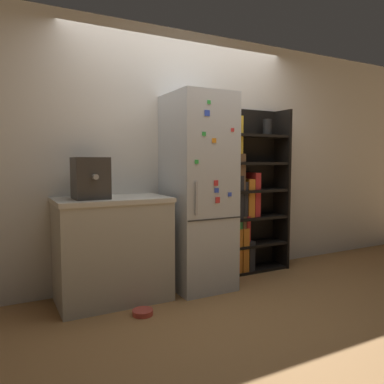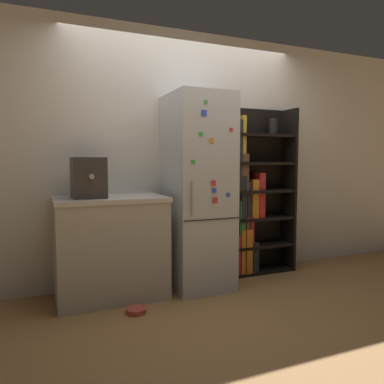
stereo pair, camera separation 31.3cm
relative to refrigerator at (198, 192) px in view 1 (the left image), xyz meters
name	(u,v)px [view 1 (the left image)]	position (x,y,z in m)	size (l,w,h in m)	color
ground_plane	(204,290)	(0.00, -0.13, -0.95)	(16.00, 16.00, 0.00)	#A87542
wall_back	(182,157)	(0.00, 0.35, 0.35)	(8.00, 0.05, 2.60)	silver
refrigerator	(198,192)	(0.00, 0.00, 0.00)	(0.57, 0.67, 1.90)	silver
bookshelf	(242,199)	(0.68, 0.20, -0.12)	(0.89, 0.30, 1.84)	black
kitchen_counter	(112,249)	(-0.86, 0.03, -0.48)	(0.99, 0.60, 0.93)	#BCB7A8
espresso_machine	(90,178)	(-1.05, 0.00, 0.16)	(0.28, 0.35, 0.35)	#38332D
pet_bowl	(143,312)	(-0.74, -0.42, -0.92)	(0.17, 0.17, 0.04)	#D84C3F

